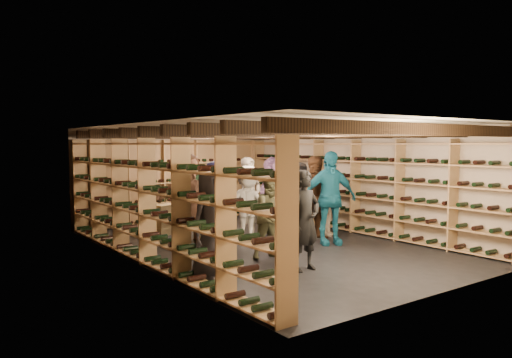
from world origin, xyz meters
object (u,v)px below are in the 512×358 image
at_px(crate_stack_left, 166,219).
at_px(person_2, 272,216).
at_px(crate_stack_right, 194,219).
at_px(person_4, 329,198).
at_px(crate_loose, 211,227).
at_px(person_10, 189,198).
at_px(person_7, 250,198).
at_px(person_11, 274,194).
at_px(person_12, 299,194).
at_px(person_8, 317,198).
at_px(person_9, 248,205).
at_px(person_0, 213,223).
at_px(person_1, 305,220).
at_px(person_5, 188,200).
at_px(person_3, 330,201).
at_px(person_6, 215,200).

xyz_separation_m(crate_stack_left, person_2, (0.48, -3.32, 0.43)).
bearing_deg(crate_stack_right, person_4, -66.10).
bearing_deg(crate_loose, person_10, -140.72).
relative_size(crate_stack_left, person_7, 0.39).
height_order(crate_loose, person_2, person_2).
xyz_separation_m(person_11, person_12, (0.86, 0.10, -0.07)).
height_order(crate_stack_left, person_8, person_8).
height_order(crate_stack_right, person_9, person_9).
relative_size(person_7, person_8, 0.99).
bearing_deg(person_0, person_7, 32.11).
relative_size(person_1, person_5, 0.86).
distance_m(crate_stack_right, crate_loose, 0.47).
relative_size(person_3, person_7, 0.87).
bearing_deg(person_4, person_0, -141.53).
bearing_deg(crate_stack_right, person_12, -27.45).
bearing_deg(person_2, person_7, 73.29).
height_order(person_4, person_11, person_4).
bearing_deg(person_11, person_1, -144.05).
bearing_deg(person_7, crate_loose, 87.45).
relative_size(crate_loose, person_2, 0.32).
xyz_separation_m(person_8, person_9, (-1.46, 0.51, -0.09)).
relative_size(person_9, person_10, 0.88).
relative_size(person_3, person_12, 0.95).
distance_m(crate_stack_right, person_5, 2.07).
bearing_deg(person_1, person_3, 34.52).
distance_m(person_6, person_8, 2.19).
bearing_deg(crate_loose, person_1, -99.10).
distance_m(person_2, person_3, 2.64).
distance_m(person_10, person_12, 3.04).
relative_size(crate_stack_right, person_5, 0.27).
relative_size(crate_loose, person_11, 0.28).
distance_m(person_4, person_5, 2.86).
bearing_deg(person_3, person_9, 146.33).
bearing_deg(person_1, person_9, 73.50).
distance_m(person_7, person_9, 0.56).
relative_size(person_2, person_3, 1.00).
xyz_separation_m(person_0, person_11, (3.30, 2.72, 0.03)).
distance_m(person_2, person_10, 2.33).
height_order(person_4, person_5, person_4).
bearing_deg(person_7, person_9, -141.59).
relative_size(person_7, person_10, 0.97).
height_order(person_1, person_10, person_10).
xyz_separation_m(person_3, person_9, (-1.99, 0.36, 0.03)).
xyz_separation_m(person_2, person_3, (2.43, 1.03, -0.00)).
bearing_deg(person_2, person_6, 94.42).
bearing_deg(crate_loose, person_4, -67.47).
relative_size(crate_stack_left, person_12, 0.42).
bearing_deg(person_0, crate_stack_right, 51.91).
bearing_deg(person_11, person_4, -114.75).
xyz_separation_m(person_4, person_10, (-2.15, 1.96, -0.05)).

